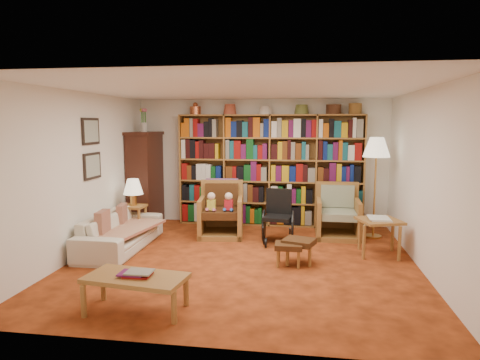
% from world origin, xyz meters
% --- Properties ---
extents(floor, '(5.00, 5.00, 0.00)m').
position_xyz_m(floor, '(0.00, 0.00, 0.00)').
color(floor, '#BB4C1C').
rests_on(floor, ground).
extents(ceiling, '(5.00, 5.00, 0.00)m').
position_xyz_m(ceiling, '(0.00, 0.00, 2.50)').
color(ceiling, white).
rests_on(ceiling, wall_back).
extents(wall_back, '(5.00, 0.00, 5.00)m').
position_xyz_m(wall_back, '(0.00, 2.50, 1.25)').
color(wall_back, white).
rests_on(wall_back, floor).
extents(wall_front, '(5.00, 0.00, 5.00)m').
position_xyz_m(wall_front, '(0.00, -2.50, 1.25)').
color(wall_front, white).
rests_on(wall_front, floor).
extents(wall_left, '(0.00, 5.00, 5.00)m').
position_xyz_m(wall_left, '(-2.50, 0.00, 1.25)').
color(wall_left, white).
rests_on(wall_left, floor).
extents(wall_right, '(0.00, 5.00, 5.00)m').
position_xyz_m(wall_right, '(2.50, 0.00, 1.25)').
color(wall_right, white).
rests_on(wall_right, floor).
extents(bookshelf, '(3.60, 0.30, 2.42)m').
position_xyz_m(bookshelf, '(0.20, 2.33, 1.17)').
color(bookshelf, olive).
rests_on(bookshelf, floor).
extents(curio_cabinet, '(0.50, 0.95, 2.40)m').
position_xyz_m(curio_cabinet, '(-2.25, 2.00, 0.95)').
color(curio_cabinet, '#3D1710').
rests_on(curio_cabinet, floor).
extents(framed_pictures, '(0.03, 0.52, 0.97)m').
position_xyz_m(framed_pictures, '(-2.48, 0.30, 1.62)').
color(framed_pictures, black).
rests_on(framed_pictures, wall_left).
extents(sofa, '(1.97, 0.78, 0.57)m').
position_xyz_m(sofa, '(-2.05, 0.33, 0.29)').
color(sofa, beige).
rests_on(sofa, floor).
extents(sofa_throw, '(0.99, 1.55, 0.04)m').
position_xyz_m(sofa_throw, '(-2.00, 0.33, 0.30)').
color(sofa_throw, beige).
rests_on(sofa_throw, sofa).
extents(cushion_left, '(0.16, 0.36, 0.35)m').
position_xyz_m(cushion_left, '(-2.18, 0.68, 0.45)').
color(cushion_left, maroon).
rests_on(cushion_left, sofa).
extents(cushion_right, '(0.16, 0.39, 0.38)m').
position_xyz_m(cushion_right, '(-2.18, -0.02, 0.45)').
color(cushion_right, maroon).
rests_on(cushion_right, sofa).
extents(side_table_lamp, '(0.41, 0.41, 0.56)m').
position_xyz_m(side_table_lamp, '(-2.15, 1.12, 0.41)').
color(side_table_lamp, olive).
rests_on(side_table_lamp, floor).
extents(table_lamp, '(0.35, 0.35, 0.48)m').
position_xyz_m(table_lamp, '(-2.15, 1.12, 0.89)').
color(table_lamp, '#B8843B').
rests_on(table_lamp, side_table_lamp).
extents(armchair_leather, '(0.88, 0.92, 1.00)m').
position_xyz_m(armchair_leather, '(-0.60, 1.46, 0.40)').
color(armchair_leather, olive).
rests_on(armchair_leather, floor).
extents(armchair_sage, '(0.77, 0.80, 0.96)m').
position_xyz_m(armchair_sage, '(1.48, 1.67, 0.36)').
color(armchair_sage, olive).
rests_on(armchair_sage, floor).
extents(wheelchair, '(0.52, 0.73, 0.91)m').
position_xyz_m(wheelchair, '(0.45, 1.11, 0.41)').
color(wheelchair, black).
rests_on(wheelchair, floor).
extents(floor_lamp, '(0.47, 0.47, 1.78)m').
position_xyz_m(floor_lamp, '(2.12, 1.68, 1.54)').
color(floor_lamp, '#B8843B').
rests_on(floor_lamp, floor).
extents(side_table_papers, '(0.73, 0.73, 0.59)m').
position_xyz_m(side_table_papers, '(2.03, 0.60, 0.48)').
color(side_table_papers, olive).
rests_on(side_table_papers, floor).
extents(footstool_a, '(0.52, 0.48, 0.36)m').
position_xyz_m(footstool_a, '(0.81, 0.01, 0.30)').
color(footstool_a, '#452712').
rests_on(footstool_a, floor).
extents(footstool_b, '(0.39, 0.33, 0.33)m').
position_xyz_m(footstool_b, '(0.67, -0.11, 0.27)').
color(footstool_b, '#452712').
rests_on(footstool_b, floor).
extents(coffee_table, '(1.13, 0.67, 0.45)m').
position_xyz_m(coffee_table, '(-0.90, -1.87, 0.35)').
color(coffee_table, olive).
rests_on(coffee_table, floor).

